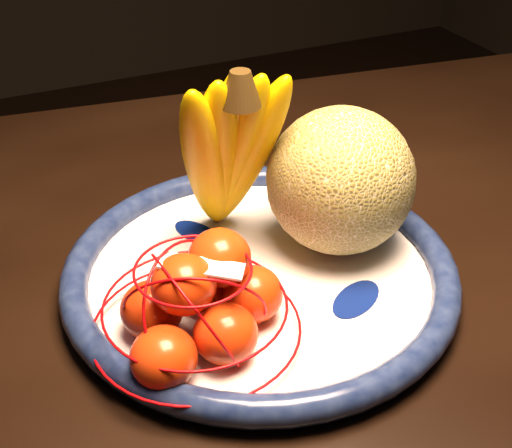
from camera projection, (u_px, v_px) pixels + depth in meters
name	position (u px, v px, depth m)	size (l,w,h in m)	color
dining_table	(427.00, 267.00, 0.89)	(1.58, 1.06, 0.74)	black
fruit_bowl	(260.00, 273.00, 0.73)	(0.40, 0.40, 0.03)	white
cantaloupe	(340.00, 181.00, 0.73)	(0.15, 0.15, 0.15)	olive
banana_bunch	(227.00, 147.00, 0.72)	(0.15, 0.14, 0.23)	#E5BE00
mandarin_bag	(200.00, 303.00, 0.64)	(0.24, 0.24, 0.12)	#FF3E16
price_tag	(202.00, 266.00, 0.60)	(0.07, 0.03, 0.00)	white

